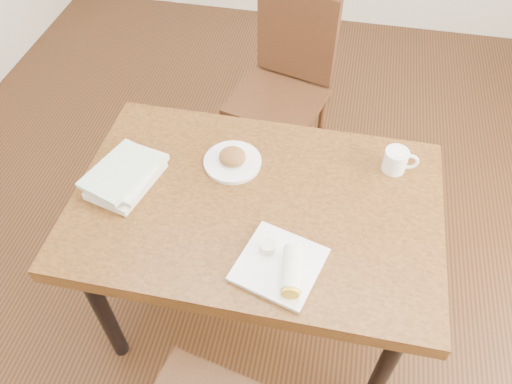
% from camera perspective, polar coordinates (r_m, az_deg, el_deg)
% --- Properties ---
extents(ground, '(4.00, 5.00, 0.01)m').
position_cam_1_polar(ground, '(2.31, -0.00, -13.09)').
color(ground, '#472814').
rests_on(ground, ground).
extents(table, '(1.24, 0.81, 0.75)m').
position_cam_1_polar(table, '(1.74, -0.00, -2.84)').
color(table, brown).
rests_on(table, ground).
extents(chair_far, '(0.52, 0.52, 0.95)m').
position_cam_1_polar(chair_far, '(2.51, 3.38, 12.79)').
color(chair_far, '#422312').
rests_on(chair_far, ground).
extents(plate_scone, '(0.21, 0.21, 0.07)m').
position_cam_1_polar(plate_scone, '(1.78, -2.69, 3.66)').
color(plate_scone, white).
rests_on(plate_scone, table).
extents(coffee_mug, '(0.12, 0.08, 0.08)m').
position_cam_1_polar(coffee_mug, '(1.81, 15.76, 3.54)').
color(coffee_mug, white).
rests_on(coffee_mug, table).
extents(plate_burrito, '(0.29, 0.29, 0.08)m').
position_cam_1_polar(plate_burrito, '(1.50, 3.10, -8.47)').
color(plate_burrito, white).
rests_on(plate_burrito, table).
extents(book_stack, '(0.25, 0.30, 0.07)m').
position_cam_1_polar(book_stack, '(1.77, -14.65, 1.85)').
color(book_stack, white).
rests_on(book_stack, table).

